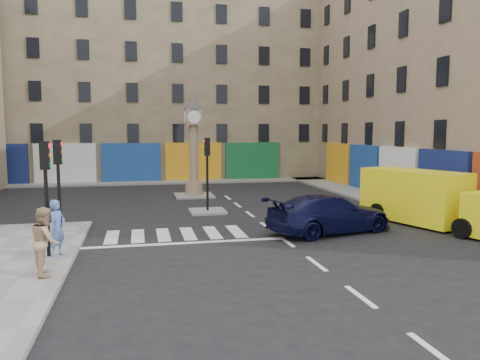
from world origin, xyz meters
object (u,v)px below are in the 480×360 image
object	(u,v)px
yellow_van	(426,198)
pedestrian_tan	(45,241)
traffic_light_island	(207,162)
navy_sedan	(329,214)
pedestrian_blue	(57,228)
clock_pillar	(194,141)
traffic_light_left_near	(46,180)
traffic_light_left_far	(58,173)

from	to	relation	value
yellow_van	pedestrian_tan	distance (m)	15.72
traffic_light_island	yellow_van	bearing A→B (deg)	-29.99
traffic_light_island	yellow_van	world-z (taller)	traffic_light_island
navy_sedan	pedestrian_blue	xyz separation A→B (m)	(-10.21, -2.07, 0.28)
clock_pillar	pedestrian_tan	distance (m)	17.12
traffic_light_left_near	yellow_van	world-z (taller)	traffic_light_left_near
traffic_light_island	navy_sedan	size ratio (longest dim) A/B	0.68
clock_pillar	pedestrian_tan	xyz separation A→B (m)	(-6.00, -15.85, -2.44)
traffic_light_left_far	traffic_light_island	bearing A→B (deg)	40.60
traffic_light_left_far	pedestrian_tan	size ratio (longest dim) A/B	1.93
navy_sedan	pedestrian_tan	size ratio (longest dim) A/B	2.82
traffic_light_left_far	navy_sedan	world-z (taller)	traffic_light_left_far
traffic_light_left_far	pedestrian_blue	bearing A→B (deg)	-83.06
traffic_light_left_near	pedestrian_tan	distance (m)	2.57
traffic_light_left_near	yellow_van	distance (m)	15.60
traffic_light_left_far	traffic_light_left_near	bearing A→B (deg)	-90.00
traffic_light_left_near	navy_sedan	bearing A→B (deg)	10.84
navy_sedan	yellow_van	xyz separation A→B (m)	(4.81, 0.58, 0.40)
traffic_light_left_near	navy_sedan	distance (m)	10.85
traffic_light_left_far	clock_pillar	xyz separation A→B (m)	(6.30, 11.40, 0.93)
traffic_light_left_near	pedestrian_blue	distance (m)	1.58
clock_pillar	yellow_van	bearing A→B (deg)	-51.15
clock_pillar	pedestrian_blue	xyz separation A→B (m)	(-6.00, -13.86, -2.48)
clock_pillar	pedestrian_blue	distance (m)	15.30
clock_pillar	yellow_van	size ratio (longest dim) A/B	0.89
traffic_light_left_far	yellow_van	bearing A→B (deg)	0.73
traffic_light_island	clock_pillar	distance (m)	6.07
clock_pillar	navy_sedan	bearing A→B (deg)	-70.36
traffic_light_left_far	pedestrian_tan	distance (m)	4.71
traffic_light_island	clock_pillar	xyz separation A→B (m)	(0.00, 6.00, 0.96)
traffic_light_left_near	clock_pillar	xyz separation A→B (m)	(6.30, 13.80, 0.93)
traffic_light_left_near	traffic_light_island	distance (m)	10.03
traffic_light_island	pedestrian_tan	distance (m)	11.63
navy_sedan	traffic_light_left_near	bearing A→B (deg)	86.26
navy_sedan	pedestrian_tan	distance (m)	10.99
navy_sedan	pedestrian_tan	world-z (taller)	pedestrian_tan
pedestrian_tan	navy_sedan	bearing A→B (deg)	-81.14
traffic_light_left_near	traffic_light_left_far	bearing A→B (deg)	90.00
pedestrian_blue	pedestrian_tan	size ratio (longest dim) A/B	0.96
traffic_light_left_near	pedestrian_blue	bearing A→B (deg)	-11.87
traffic_light_left_far	yellow_van	xyz separation A→B (m)	(15.32, 0.19, -1.43)
traffic_light_left_far	traffic_light_island	size ratio (longest dim) A/B	1.00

